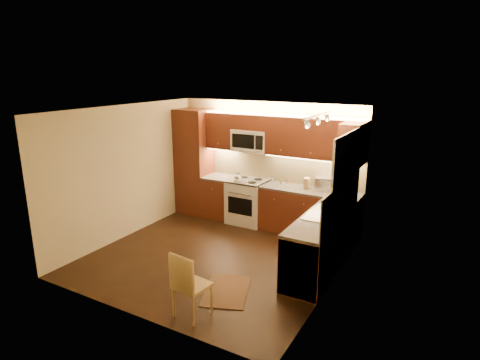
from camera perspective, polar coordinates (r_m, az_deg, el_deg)
The scene contains 37 objects.
floor at distance 7.09m, azimuth -3.29°, elevation -10.67°, with size 4.00×4.00×0.01m, color black.
ceiling at distance 6.40m, azimuth -3.64°, elevation 9.88°, with size 4.00×4.00×0.01m, color beige.
wall_back at distance 8.34m, azimuth 3.99°, elevation 2.43°, with size 4.00×0.01×2.50m, color beige.
wall_front at distance 5.16m, azimuth -15.59°, elevation -6.32°, with size 4.00×0.01×2.50m, color beige.
wall_left at distance 7.87m, azimuth -15.81°, elevation 1.10°, with size 0.01×4.00×2.50m, color beige.
wall_right at distance 5.85m, azimuth 13.31°, elevation -3.59°, with size 0.01×4.00×2.50m, color beige.
pantry at distance 8.93m, azimuth -6.48°, elevation 2.58°, with size 0.70×0.60×2.30m, color #4B1F10.
base_cab_back_left at distance 8.76m, azimuth -2.82°, elevation -2.47°, with size 0.62×0.60×0.86m, color #4B1F10.
counter_back_left at distance 8.63m, azimuth -2.86°, elevation 0.37°, with size 0.62×0.60×0.04m, color #322F2D.
base_cab_back_right at distance 7.92m, azimuth 9.77°, elevation -4.64°, with size 1.92×0.60×0.86m, color #4B1F10.
counter_back_right at distance 7.78m, azimuth 9.91°, elevation -1.52°, with size 1.92×0.60×0.04m, color #322F2D.
base_cab_right at distance 6.58m, azimuth 11.33°, elevation -8.97°, with size 0.60×2.00×0.86m, color #4B1F10.
counter_right at distance 6.41m, azimuth 11.54°, elevation -5.30°, with size 0.60×2.00×0.04m, color #322F2D.
dishwasher at distance 5.98m, azimuth 9.18°, elevation -11.45°, with size 0.58×0.60×0.84m, color silver.
backsplash_back at distance 8.20m, azimuth 6.16°, elevation 1.80°, with size 3.30×0.02×0.60m, color tan.
backsplash_right at distance 6.23m, azimuth 14.23°, elevation -2.95°, with size 0.02×2.00×0.60m, color tan.
upper_cab_back_left at distance 8.53m, azimuth -2.50°, elevation 7.03°, with size 0.62×0.35×0.75m, color #4B1F10.
upper_cab_back_right at distance 7.67m, azimuth 10.57°, elevation 5.85°, with size 1.92×0.35×0.75m, color #4B1F10.
upper_cab_bridge at distance 8.17m, azimuth 1.65°, elevation 8.22°, with size 0.76×0.35×0.31m, color #4B1F10.
upper_cab_right_corner at distance 7.05m, azimuth 15.48°, elevation 4.73°, with size 0.35×0.50×0.75m, color #4B1F10.
stove at distance 8.40m, azimuth 1.08°, elevation -3.03°, with size 0.76×0.65×0.92m, color silver, non-canonical shape.
microwave at distance 8.21m, azimuth 1.58°, elevation 5.61°, with size 0.76×0.38×0.44m, color silver, non-canonical shape.
window_frame at distance 6.27m, azimuth 14.79°, elevation 0.91°, with size 0.03×1.44×1.24m, color silver.
window_blinds at distance 6.27m, azimuth 14.62°, elevation 0.94°, with size 0.02×1.36×1.16m, color silver.
sink at distance 6.52m, azimuth 12.00°, elevation -4.10°, with size 0.52×0.86×0.15m, color silver, non-canonical shape.
faucet at distance 6.45m, azimuth 13.56°, elevation -3.71°, with size 0.20×0.04×0.30m, color silver, non-canonical shape.
track_light_bar at distance 6.09m, azimuth 10.99°, elevation 8.98°, with size 0.04×1.20×0.03m, color silver.
kettle at distance 8.13m, azimuth -0.29°, elevation 0.46°, with size 0.17×0.17×0.20m, color silver, non-canonical shape.
toaster_oven at distance 7.79m, azimuth 12.15°, elevation -0.48°, with size 0.43×0.32×0.26m, color silver.
knife_block at distance 7.82m, azimuth 9.44°, elevation -0.45°, with size 0.10×0.15×0.21m, color tan.
spice_jar_a at distance 8.22m, azimuth 4.40°, elevation 0.11°, with size 0.05×0.05×0.11m, color silver.
spice_jar_b at distance 8.11m, azimuth 5.78°, elevation -0.21°, with size 0.04×0.04×0.09m, color brown.
spice_jar_c at distance 8.19m, azimuth 4.73°, elevation 0.01°, with size 0.04×0.04×0.09m, color silver.
spice_jar_d at distance 8.11m, azimuth 6.80°, elevation -0.21°, with size 0.04×0.04×0.10m, color brown.
soap_bottle at distance 6.99m, azimuth 14.76°, elevation -2.75°, with size 0.09×0.09×0.19m, color silver.
rug at distance 6.07m, azimuth -1.89°, elevation -15.38°, with size 0.62×0.92×0.01m, color black.
dining_chair at distance 5.37m, azimuth -6.80°, elevation -14.40°, with size 0.40×0.40×0.91m, color tan, non-canonical shape.
Camera 1 is at (3.46, -5.35, 3.11)m, focal length 30.13 mm.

